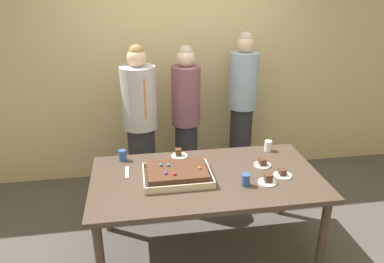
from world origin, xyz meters
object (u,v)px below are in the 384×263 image
Objects in this scene: drink_cup_far_end at (246,180)px; plated_slice_far_left at (179,154)px; person_striped_tie_right at (242,107)px; sheet_cake at (177,174)px; cake_server_utensil at (127,172)px; plated_slice_near_right at (282,174)px; drink_cup_middle at (123,155)px; person_serving_front at (140,125)px; party_table at (206,184)px; person_green_shirt_behind at (186,118)px; plated_slice_near_left at (262,163)px; drink_cup_nearest at (268,146)px; plated_slice_far_right at (268,180)px.

plated_slice_far_left is at bearing 127.32° from drink_cup_far_end.
person_striped_tie_right reaches higher than drink_cup_far_end.
sheet_cake is 2.78× the size of cake_server_utensil.
plated_slice_near_right is 1.32m from person_striped_tie_right.
plated_slice_near_right is 1.31m from cake_server_utensil.
plated_slice_far_left is at bearing 0.18° from drink_cup_middle.
plated_slice_far_left is 0.09× the size of person_serving_front.
party_table is 1.11m from person_serving_front.
person_serving_front reaches higher than person_green_shirt_behind.
plated_slice_near_left is at bearing 50.73° from drink_cup_far_end.
person_serving_front is 1.20m from person_striped_tie_right.
drink_cup_nearest is at bearing 55.78° from drink_cup_far_end.
drink_cup_middle is at bearing -22.50° from person_striped_tie_right.
plated_slice_far_left reaches higher than party_table.
plated_slice_far_left reaches higher than plated_slice_far_right.
plated_slice_far_right is at bearing 32.29° from person_green_shirt_behind.
sheet_cake is 0.56m from drink_cup_far_end.
cake_server_utensil is at bearing -81.27° from drink_cup_middle.
sheet_cake is 0.73m from plated_slice_far_right.
plated_slice_far_right is at bearing -26.86° from drink_cup_middle.
drink_cup_middle is at bearing 179.46° from drink_cup_nearest.
cake_server_utensil is (-1.28, 0.25, -0.01)m from plated_slice_near_right.
plated_slice_near_right is 1.36m from person_green_shirt_behind.
plated_slice_far_right reaches higher than plated_slice_near_right.
plated_slice_far_right is (-0.06, -0.29, 0.00)m from plated_slice_near_left.
sheet_cake is 3.71× the size of plated_slice_near_left.
drink_cup_middle is at bearing -179.82° from plated_slice_far_left.
drink_cup_middle reaches higher than party_table.
person_striped_tie_right is (0.84, 0.81, 0.14)m from plated_slice_far_left.
drink_cup_nearest is 0.06× the size of person_green_shirt_behind.
person_green_shirt_behind is at bearing 90.34° from person_serving_front.
party_table is at bearing 158.97° from plated_slice_far_right.
person_striped_tie_right reaches higher than drink_cup_middle.
person_green_shirt_behind is at bearing 118.12° from plated_slice_near_right.
sheet_cake is 0.44m from cake_server_utensil.
plated_slice_near_right is at bearing -5.70° from sheet_cake.
sheet_cake is 5.56× the size of drink_cup_middle.
plated_slice_near_left is 1.50× the size of drink_cup_nearest.
drink_cup_nearest is at bearing 23.30° from sheet_cake.
plated_slice_near_left is (0.77, 0.11, -0.02)m from sheet_cake.
sheet_cake is at bearing -0.00° from person_striped_tie_right.
sheet_cake is 5.56× the size of drink_cup_far_end.
drink_cup_middle reaches higher than plated_slice_near_right.
person_serving_front is (-0.79, 1.16, 0.07)m from drink_cup_far_end.
party_table is 1.12× the size of person_serving_front.
drink_cup_middle is at bearing -32.33° from person_green_shirt_behind.
person_green_shirt_behind is at bearing 55.62° from cake_server_utensil.
drink_cup_middle reaches higher than plated_slice_far_left.
plated_slice_near_left is at bearing -2.73° from cake_server_utensil.
drink_cup_middle reaches higher than plated_slice_near_left.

